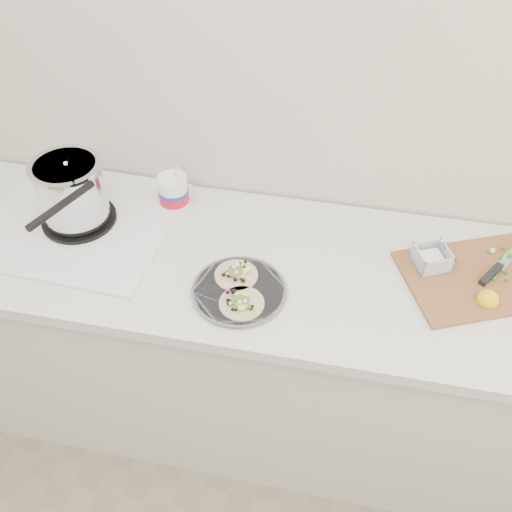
% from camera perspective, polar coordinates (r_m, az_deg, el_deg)
% --- Properties ---
extents(counter, '(2.44, 0.66, 0.90)m').
position_cam_1_polar(counter, '(2.12, -3.47, -8.32)').
color(counter, silver).
rests_on(counter, ground).
extents(stove, '(0.61, 0.57, 0.28)m').
position_cam_1_polar(stove, '(1.91, -17.69, 5.21)').
color(stove, silver).
rests_on(stove, counter).
extents(taco_plate, '(0.28, 0.28, 0.04)m').
position_cam_1_polar(taco_plate, '(1.65, -1.72, -3.30)').
color(taco_plate, '#56575D').
rests_on(taco_plate, counter).
extents(tub, '(0.10, 0.10, 0.23)m').
position_cam_1_polar(tub, '(1.92, -8.21, 6.51)').
color(tub, white).
rests_on(tub, counter).
extents(cutboard, '(0.53, 0.46, 0.07)m').
position_cam_1_polar(cutboard, '(1.82, 21.21, -1.56)').
color(cutboard, brown).
rests_on(cutboard, counter).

